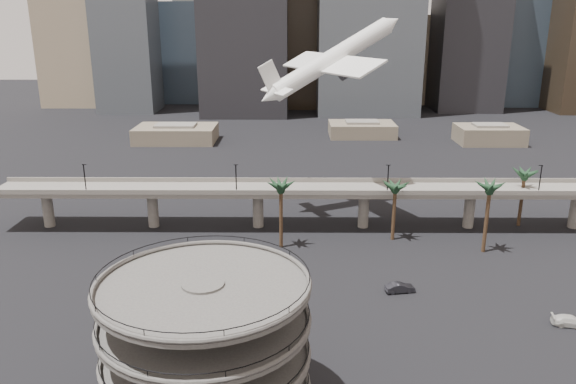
{
  "coord_description": "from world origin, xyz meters",
  "views": [
    {
      "loc": [
        -4.01,
        -55.56,
        41.92
      ],
      "look_at": [
        -4.57,
        28.0,
        16.0
      ],
      "focal_mm": 35.0,
      "sensor_mm": 36.0,
      "label": 1
    }
  ],
  "objects_px": {
    "parking_ramp": "(206,338)",
    "overpass": "(311,193)",
    "airborne_jet": "(332,59)",
    "car_b": "(400,288)",
    "car_a": "(262,306)",
    "car_c": "(571,321)"
  },
  "relations": [
    {
      "from": "car_a",
      "to": "parking_ramp",
      "type": "bearing_deg",
      "value": 160.77
    },
    {
      "from": "parking_ramp",
      "to": "overpass",
      "type": "xyz_separation_m",
      "value": [
        13.0,
        59.0,
        -2.5
      ]
    },
    {
      "from": "car_b",
      "to": "car_c",
      "type": "relative_size",
      "value": 0.91
    },
    {
      "from": "parking_ramp",
      "to": "car_a",
      "type": "bearing_deg",
      "value": 78.97
    },
    {
      "from": "parking_ramp",
      "to": "airborne_jet",
      "type": "xyz_separation_m",
      "value": [
        17.69,
        72.37,
        23.6
      ]
    },
    {
      "from": "car_c",
      "to": "parking_ramp",
      "type": "bearing_deg",
      "value": 121.95
    },
    {
      "from": "overpass",
      "to": "airborne_jet",
      "type": "distance_m",
      "value": 29.7
    },
    {
      "from": "airborne_jet",
      "to": "car_b",
      "type": "distance_m",
      "value": 54.54
    },
    {
      "from": "airborne_jet",
      "to": "car_a",
      "type": "bearing_deg",
      "value": -132.18
    },
    {
      "from": "overpass",
      "to": "car_a",
      "type": "height_order",
      "value": "overpass"
    },
    {
      "from": "overpass",
      "to": "car_b",
      "type": "xyz_separation_m",
      "value": [
        13.34,
        -29.46,
        -6.55
      ]
    },
    {
      "from": "airborne_jet",
      "to": "car_b",
      "type": "height_order",
      "value": "airborne_jet"
    },
    {
      "from": "airborne_jet",
      "to": "car_b",
      "type": "bearing_deg",
      "value": -105.73
    },
    {
      "from": "parking_ramp",
      "to": "overpass",
      "type": "bearing_deg",
      "value": 77.57
    },
    {
      "from": "overpass",
      "to": "parking_ramp",
      "type": "bearing_deg",
      "value": -102.43
    },
    {
      "from": "parking_ramp",
      "to": "airborne_jet",
      "type": "bearing_deg",
      "value": 76.26
    },
    {
      "from": "airborne_jet",
      "to": "car_a",
      "type": "xyz_separation_m",
      "value": [
        -13.05,
        -48.59,
        -32.78
      ]
    },
    {
      "from": "airborne_jet",
      "to": "overpass",
      "type": "bearing_deg",
      "value": -136.47
    },
    {
      "from": "airborne_jet",
      "to": "car_b",
      "type": "xyz_separation_m",
      "value": [
        8.65,
        -42.83,
        -32.65
      ]
    },
    {
      "from": "parking_ramp",
      "to": "overpass",
      "type": "height_order",
      "value": "parking_ramp"
    },
    {
      "from": "parking_ramp",
      "to": "airborne_jet",
      "type": "relative_size",
      "value": 0.67
    },
    {
      "from": "car_a",
      "to": "car_c",
      "type": "height_order",
      "value": "car_c"
    }
  ]
}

